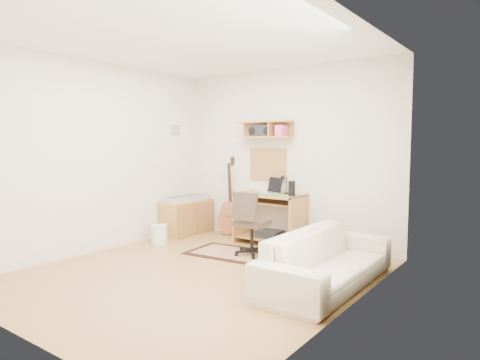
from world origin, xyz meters
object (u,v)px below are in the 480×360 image
Objects in this scene: desk at (270,219)px; task_chair at (252,223)px; cabinet at (187,217)px; sofa at (327,250)px; printer at (315,245)px.

task_chair is at bearing -77.39° from desk.
task_chair is 1.72m from cabinet.
cabinet is (-1.49, -0.21, -0.10)m from desk.
sofa reaches higher than cabinet.
cabinet is 0.46× the size of sofa.
printer is (2.22, 0.24, -0.19)m from cabinet.
task_chair is at bearing -16.58° from cabinet.
task_chair is 1.80× the size of printer.
task_chair is 0.99m from printer.
printer is (0.57, 0.73, -0.35)m from task_chair.
sofa is at bearing -76.59° from printer.
desk is 0.72m from task_chair.
sofa is (0.74, -1.25, 0.29)m from printer.
sofa is (2.96, -1.01, 0.10)m from cabinet.
desk is at bearing 165.41° from printer.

